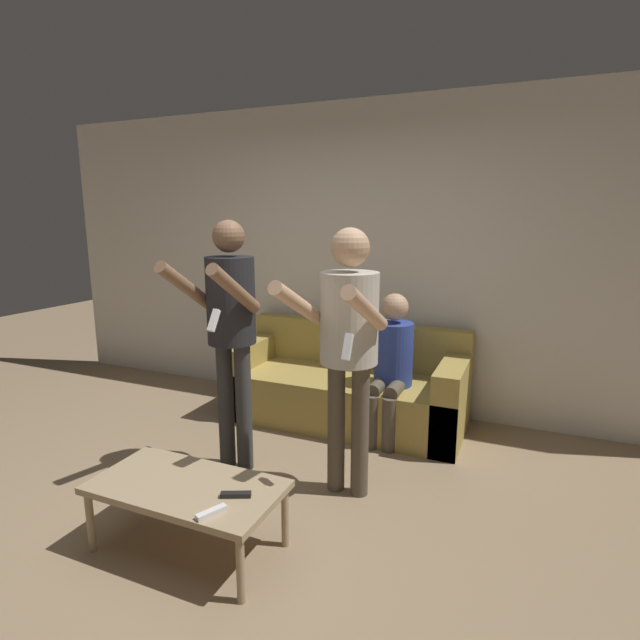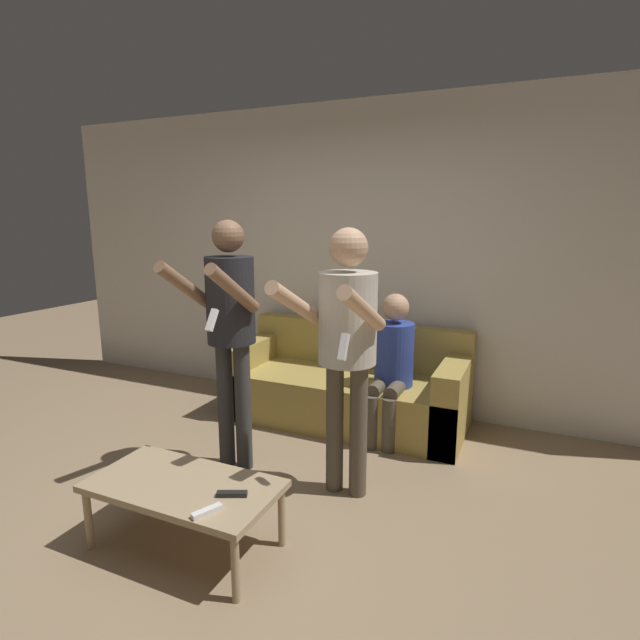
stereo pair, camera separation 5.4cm
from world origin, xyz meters
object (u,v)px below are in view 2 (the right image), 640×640
Objects in this scene: person_standing_left at (230,318)px; couch at (347,389)px; coffee_table at (184,489)px; person_seated at (392,361)px; remote_near at (207,511)px; remote_far at (232,494)px; person_standing_right at (346,332)px.

couch is at bearing 69.35° from person_standing_left.
coffee_table is (0.26, -0.84, -0.73)m from person_standing_left.
person_seated is at bearing -21.93° from couch.
remote_near is (0.28, -0.17, 0.05)m from coffee_table.
person_standing_left is 11.28× the size of remote_near.
couch reaches higher than coffee_table.
person_standing_left is 1.34m from remote_near.
person_seated reaches higher than remote_far.
remote_near is (0.54, -1.02, -0.68)m from person_standing_left.
person_standing_left is 1.14m from coffee_table.
person_seated is 1.15× the size of coffee_table.
person_standing_right is (0.41, -1.10, 0.77)m from couch.
person_standing_left reaches higher than person_seated.
person_standing_left reaches higher than couch.
person_standing_left is 1.49× the size of person_seated.
person_standing_left reaches higher than coffee_table.
couch is 2.01× the size of coffee_table.
remote_near is 0.17m from remote_far.
person_seated is (0.44, -0.18, 0.35)m from couch.
person_seated is at bearing 80.56° from remote_far.
remote_near is at bearing -99.26° from person_seated.
remote_near is at bearing -106.16° from person_standing_right.
remote_near is at bearing -86.70° from couch.
remote_near is at bearing -32.01° from coffee_table.
person_standing_right is 11.01× the size of remote_near.
person_standing_left reaches higher than person_standing_right.
couch is 13.19× the size of remote_far.
person_standing_right is 1.45× the size of person_seated.
person_standing_right reaches higher than person_seated.
remote_far is at bearing -0.61° from coffee_table.
remote_near is at bearing -62.17° from person_standing_left.
person_seated is 7.55× the size of remote_far.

